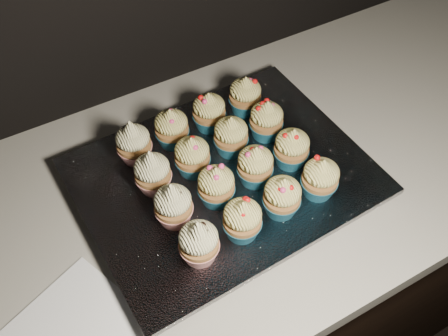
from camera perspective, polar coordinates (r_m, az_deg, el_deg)
name	(u,v)px	position (r m, az deg, el deg)	size (l,w,h in m)	color
cabinet	(185,311)	(1.30, -4.49, -16.03)	(2.40, 0.60, 0.86)	black
worktop	(170,210)	(0.91, -6.22, -4.77)	(2.44, 0.64, 0.04)	beige
napkin	(76,329)	(0.81, -16.51, -17.26)	(0.17, 0.17, 0.00)	white
baking_tray	(224,182)	(0.90, 0.00, -1.57)	(0.46, 0.35, 0.02)	black
foil_lining	(224,176)	(0.89, 0.00, -0.90)	(0.50, 0.39, 0.01)	silver
cupcake_0	(199,242)	(0.76, -2.90, -8.43)	(0.06, 0.06, 0.10)	#AB1817
cupcake_1	(242,219)	(0.78, 2.11, -5.89)	(0.06, 0.06, 0.08)	#1A617D
cupcake_2	(282,196)	(0.81, 6.65, -3.25)	(0.06, 0.06, 0.08)	#1A617D
cupcake_3	(320,178)	(0.84, 10.94, -1.13)	(0.06, 0.06, 0.08)	#1A617D
cupcake_4	(173,205)	(0.80, -5.83, -4.20)	(0.06, 0.06, 0.10)	#AB1817
cupcake_5	(216,186)	(0.82, -0.90, -2.03)	(0.06, 0.06, 0.08)	#1A617D
cupcake_6	(255,165)	(0.85, 3.58, 0.30)	(0.06, 0.06, 0.08)	#1A617D
cupcake_7	(292,148)	(0.88, 7.73, 2.29)	(0.06, 0.06, 0.08)	#1A617D
cupcake_8	(153,172)	(0.84, -8.17, -0.49)	(0.06, 0.06, 0.10)	#AB1817
cupcake_9	(192,156)	(0.86, -3.65, 1.37)	(0.06, 0.06, 0.08)	#1A617D
cupcake_10	(231,136)	(0.89, 0.80, 3.71)	(0.06, 0.06, 0.08)	#1A617D
cupcake_11	(266,120)	(0.92, 4.86, 5.48)	(0.06, 0.06, 0.08)	#1A617D
cupcake_12	(134,143)	(0.89, -10.30, 2.87)	(0.06, 0.06, 0.10)	#AB1817
cupcake_13	(172,128)	(0.91, -6.01, 4.57)	(0.06, 0.06, 0.08)	#1A617D
cupcake_14	(209,112)	(0.93, -1.72, 6.45)	(0.06, 0.06, 0.08)	#1A617D
cupcake_15	(245,96)	(0.97, 2.42, 8.27)	(0.06, 0.06, 0.08)	#1A617D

